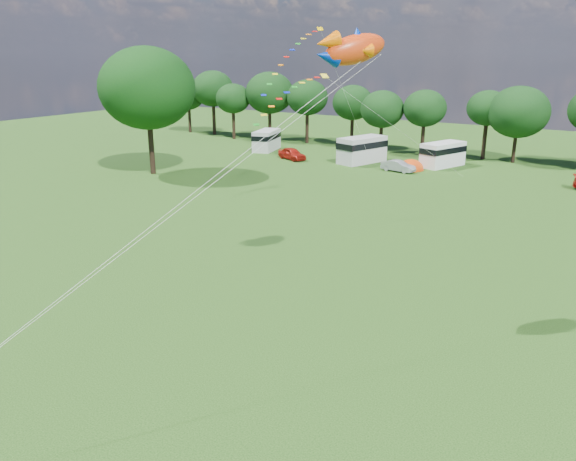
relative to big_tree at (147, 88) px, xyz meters
The scene contains 12 objects.
ground_plane 42.02m from the big_tree, 43.03° to the right, with size 180.00×180.00×0.00m, color black.
tree_line 44.52m from the big_tree, 37.40° to the left, with size 102.98×10.98×10.27m.
big_tree is the anchor object (origin of this frame).
car_a 19.20m from the big_tree, 61.21° to the left, with size 1.69×4.30×1.43m, color #AB1C11.
car_b 28.13m from the big_tree, 34.56° to the left, with size 1.32×3.54×1.25m, color gray.
campervan_a 20.69m from the big_tree, 84.51° to the left, with size 3.68×5.87×2.67m.
campervan_b 25.44m from the big_tree, 47.63° to the left, with size 4.38×6.73×3.05m.
campervan_c 33.59m from the big_tree, 39.45° to the left, with size 4.17×6.11×2.76m.
tent_orange 29.91m from the big_tree, 36.53° to the left, with size 2.96×3.24×2.31m.
fish_kite 37.93m from the big_tree, 30.14° to the right, with size 2.89×3.63×1.99m.
streamer_kite_a 18.09m from the big_tree, ahead, with size 3.25×5.50×5.72m.
streamer_kite_b 22.06m from the big_tree, 13.75° to the right, with size 4.18×4.66×3.78m.
Camera 1 is at (14.47, -14.88, 12.64)m, focal length 35.00 mm.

